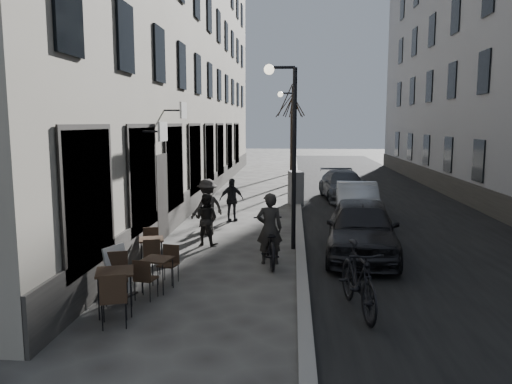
# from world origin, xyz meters

# --- Properties ---
(ground) EXTENTS (120.00, 120.00, 0.00)m
(ground) POSITION_xyz_m (0.00, 0.00, 0.00)
(ground) COLOR #393634
(ground) RESTS_ON ground
(road) EXTENTS (7.30, 60.00, 0.00)m
(road) POSITION_xyz_m (3.85, 16.00, 0.00)
(road) COLOR black
(road) RESTS_ON ground
(kerb) EXTENTS (0.25, 60.00, 0.12)m
(kerb) POSITION_xyz_m (0.20, 16.00, 0.06)
(kerb) COLOR gray
(kerb) RESTS_ON ground
(building_left) EXTENTS (4.00, 35.00, 16.00)m
(building_left) POSITION_xyz_m (-6.00, 16.50, 8.00)
(building_left) COLOR gray
(building_left) RESTS_ON ground
(building_right) EXTENTS (4.00, 35.00, 16.00)m
(building_right) POSITION_xyz_m (9.50, 16.50, 8.00)
(building_right) COLOR gray
(building_right) RESTS_ON ground
(streetlamp_near) EXTENTS (0.90, 0.28, 5.09)m
(streetlamp_near) POSITION_xyz_m (-0.17, 6.00, 3.16)
(streetlamp_near) COLOR black
(streetlamp_near) RESTS_ON ground
(streetlamp_far) EXTENTS (0.90, 0.28, 5.09)m
(streetlamp_far) POSITION_xyz_m (-0.17, 18.00, 3.16)
(streetlamp_far) COLOR black
(streetlamp_far) RESTS_ON ground
(tree_near) EXTENTS (2.40, 2.40, 5.70)m
(tree_near) POSITION_xyz_m (-0.10, 21.00, 4.66)
(tree_near) COLOR black
(tree_near) RESTS_ON ground
(tree_far) EXTENTS (2.40, 2.40, 5.70)m
(tree_far) POSITION_xyz_m (-0.10, 27.00, 4.66)
(tree_far) COLOR black
(tree_far) RESTS_ON ground
(bistro_set_a) EXTENTS (0.93, 1.70, 0.97)m
(bistro_set_a) POSITION_xyz_m (-3.30, 0.94, 0.50)
(bistro_set_a) COLOR black
(bistro_set_a) RESTS_ON ground
(bistro_set_b) EXTENTS (0.67, 1.45, 0.83)m
(bistro_set_b) POSITION_xyz_m (-2.86, 2.24, 0.43)
(bistro_set_b) COLOR black
(bistro_set_b) RESTS_ON ground
(bistro_set_c) EXTENTS (0.80, 1.49, 0.85)m
(bistro_set_c) POSITION_xyz_m (-3.48, 3.94, 0.44)
(bistro_set_c) COLOR black
(bistro_set_c) RESTS_ON ground
(sign_board) EXTENTS (0.56, 0.68, 1.06)m
(sign_board) POSITION_xyz_m (-3.54, 1.81, 0.43)
(sign_board) COLOR black
(sign_board) RESTS_ON ground
(utility_cabinet) EXTENTS (0.70, 1.05, 1.45)m
(utility_cabinet) POSITION_xyz_m (0.10, 13.59, 0.73)
(utility_cabinet) COLOR #5F5F61
(utility_cabinet) RESTS_ON ground
(bicycle) EXTENTS (1.00, 2.18, 1.10)m
(bicycle) POSITION_xyz_m (-0.60, 4.47, 0.55)
(bicycle) COLOR black
(bicycle) RESTS_ON ground
(cyclist_rider) EXTENTS (0.71, 0.52, 1.80)m
(cyclist_rider) POSITION_xyz_m (-0.60, 4.47, 0.90)
(cyclist_rider) COLOR black
(cyclist_rider) RESTS_ON ground
(pedestrian_near) EXTENTS (0.89, 0.80, 1.51)m
(pedestrian_near) POSITION_xyz_m (-2.52, 6.28, 0.76)
(pedestrian_near) COLOR black
(pedestrian_near) RESTS_ON ground
(pedestrian_mid) EXTENTS (1.28, 1.27, 1.77)m
(pedestrian_mid) POSITION_xyz_m (-2.72, 7.63, 0.88)
(pedestrian_mid) COLOR #2D2A28
(pedestrian_mid) RESTS_ON ground
(pedestrian_far) EXTENTS (0.98, 0.72, 1.55)m
(pedestrian_far) POSITION_xyz_m (-2.23, 9.87, 0.78)
(pedestrian_far) COLOR black
(pedestrian_far) RESTS_ON ground
(car_near) EXTENTS (2.27, 4.66, 1.53)m
(car_near) POSITION_xyz_m (1.80, 5.34, 0.77)
(car_near) COLOR black
(car_near) RESTS_ON ground
(car_mid) EXTENTS (1.71, 4.23, 1.37)m
(car_mid) POSITION_xyz_m (2.30, 10.31, 0.68)
(car_mid) COLOR #94989C
(car_mid) RESTS_ON ground
(car_far) EXTENTS (2.22, 4.71, 1.33)m
(car_far) POSITION_xyz_m (2.30, 15.16, 0.66)
(car_far) COLOR #393C43
(car_far) RESTS_ON ground
(moped) EXTENTS (0.97, 2.24, 1.31)m
(moped) POSITION_xyz_m (1.20, 1.31, 0.65)
(moped) COLOR black
(moped) RESTS_ON ground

